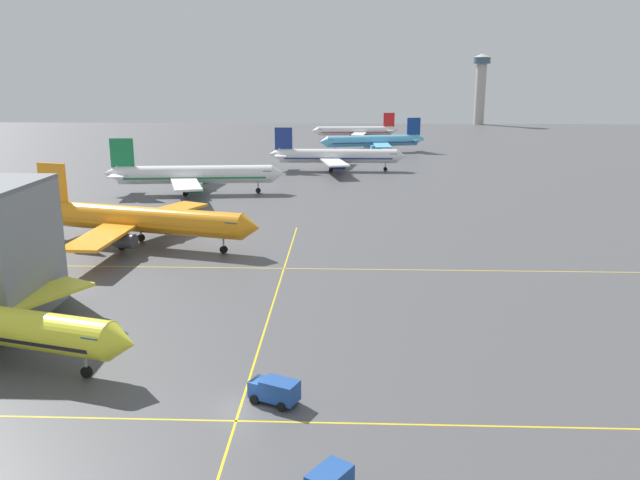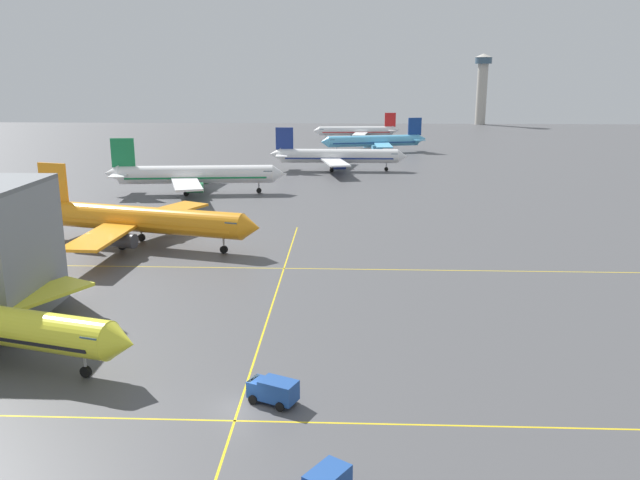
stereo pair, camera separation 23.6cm
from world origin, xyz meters
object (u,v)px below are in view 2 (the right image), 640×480
at_px(airliner_distant_taxiway, 357,131).
at_px(control_tower, 482,83).
at_px(airliner_third_row, 194,175).
at_px(airliner_far_right_stand, 375,141).
at_px(airliner_far_left_stand, 337,156).
at_px(airliner_second_row, 139,220).
at_px(service_truck_red_van, 273,390).

distance_m(airliner_distant_taxiway, control_tower, 106.52).
height_order(airliner_third_row, airliner_far_right_stand, airliner_third_row).
relative_size(airliner_far_left_stand, control_tower, 1.07).
bearing_deg(airliner_second_row, airliner_third_row, 92.20).
bearing_deg(control_tower, airliner_far_right_stand, -115.73).
distance_m(airliner_second_row, airliner_far_left_stand, 86.54).
bearing_deg(control_tower, airliner_second_row, -112.31).
distance_m(airliner_third_row, airliner_distant_taxiway, 124.64).
height_order(airliner_second_row, airliner_far_right_stand, airliner_second_row).
bearing_deg(airliner_far_right_stand, control_tower, 64.27).
bearing_deg(airliner_third_row, airliner_second_row, -87.80).
bearing_deg(airliner_far_right_stand, airliner_second_row, -108.71).
xyz_separation_m(airliner_far_left_stand, airliner_far_right_stand, (12.00, 41.84, -0.12)).
distance_m(airliner_third_row, airliner_far_left_stand, 47.89).
bearing_deg(control_tower, airliner_third_row, -117.07).
xyz_separation_m(service_truck_red_van, control_tower, (74.77, 295.56, 19.50)).
relative_size(airliner_distant_taxiway, control_tower, 0.98).
height_order(airliner_third_row, airliner_far_left_stand, airliner_third_row).
distance_m(airliner_distant_taxiway, service_truck_red_van, 213.06).
distance_m(airliner_far_left_stand, control_tower, 180.87).
bearing_deg(airliner_second_row, airliner_far_left_stand, 69.92).
relative_size(airliner_far_left_stand, airliner_far_right_stand, 1.04).
distance_m(airliner_third_row, service_truck_red_van, 98.30).
relative_size(airliner_far_left_stand, service_truck_red_van, 8.44).
bearing_deg(airliner_far_left_stand, airliner_third_row, -131.04).
xyz_separation_m(airliner_third_row, control_tower, (102.94, 201.43, 16.41)).
bearing_deg(airliner_distant_taxiway, control_tower, 51.89).
distance_m(service_truck_red_van, control_tower, 305.49).
xyz_separation_m(airliner_far_right_stand, airliner_distant_taxiway, (-5.40, 40.72, -0.24)).
xyz_separation_m(airliner_far_right_stand, control_tower, (59.49, 123.46, 16.76)).
height_order(airliner_far_left_stand, airliner_distant_taxiway, airliner_far_left_stand).
xyz_separation_m(airliner_far_left_stand, service_truck_red_van, (-3.28, -130.25, -2.87)).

